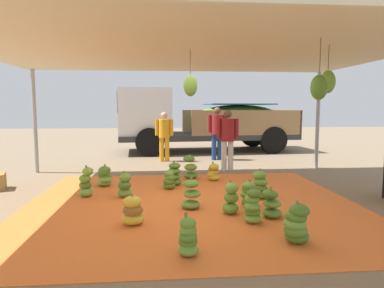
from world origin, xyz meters
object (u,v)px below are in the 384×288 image
at_px(banana_bunch_15, 253,207).
at_px(banana_bunch_2, 190,168).
at_px(banana_bunch_5, 174,175).
at_px(banana_bunch_13, 213,172).
at_px(banana_bunch_8, 272,205).
at_px(banana_bunch_7, 191,195).
at_px(banana_bunch_10, 133,211).
at_px(cargo_truck_main, 201,120).
at_px(banana_bunch_1, 86,183).
at_px(worker_0, 217,129).
at_px(banana_bunch_12, 249,195).
at_px(banana_bunch_11, 105,177).
at_px(banana_bunch_0, 188,237).
at_px(banana_bunch_3, 260,186).
at_px(banana_bunch_4, 296,225).
at_px(banana_bunch_6, 169,180).
at_px(worker_1, 228,135).
at_px(worker_2, 164,133).
at_px(banana_bunch_9, 125,186).
at_px(banana_bunch_14, 231,199).

bearing_deg(banana_bunch_15, banana_bunch_2, 101.59).
distance_m(banana_bunch_5, banana_bunch_13, 0.99).
relative_size(banana_bunch_8, banana_bunch_15, 0.85).
bearing_deg(banana_bunch_7, banana_bunch_5, 97.11).
distance_m(banana_bunch_10, banana_bunch_13, 3.29).
bearing_deg(cargo_truck_main, banana_bunch_13, -93.30).
height_order(banana_bunch_1, worker_0, worker_0).
relative_size(banana_bunch_12, cargo_truck_main, 0.07).
distance_m(banana_bunch_8, worker_0, 5.96).
bearing_deg(banana_bunch_11, banana_bunch_0, -66.95).
relative_size(banana_bunch_3, banana_bunch_8, 1.16).
bearing_deg(banana_bunch_8, banana_bunch_4, -91.23).
xyz_separation_m(banana_bunch_4, banana_bunch_15, (-0.34, 0.80, -0.00)).
relative_size(banana_bunch_5, banana_bunch_8, 1.11).
height_order(banana_bunch_6, worker_1, worker_1).
bearing_deg(banana_bunch_1, banana_bunch_6, 16.07).
bearing_deg(banana_bunch_0, worker_2, 91.84).
bearing_deg(banana_bunch_2, banana_bunch_12, -71.60).
bearing_deg(banana_bunch_4, banana_bunch_10, 156.97).
xyz_separation_m(banana_bunch_2, banana_bunch_8, (1.01, -2.96, -0.06)).
relative_size(banana_bunch_7, worker_1, 0.33).
distance_m(banana_bunch_0, banana_bunch_6, 3.22).
distance_m(banana_bunch_1, banana_bunch_9, 0.75).
distance_m(banana_bunch_6, worker_2, 3.84).
bearing_deg(banana_bunch_2, banana_bunch_7, -94.30).
relative_size(banana_bunch_7, worker_2, 0.35).
relative_size(banana_bunch_8, worker_0, 0.28).
bearing_deg(banana_bunch_8, banana_bunch_3, 82.73).
bearing_deg(cargo_truck_main, worker_0, -83.12).
height_order(worker_0, worker_2, worker_0).
bearing_deg(banana_bunch_6, banana_bunch_14, -61.51).
height_order(banana_bunch_8, banana_bunch_10, banana_bunch_8).
height_order(banana_bunch_4, worker_1, worker_1).
height_order(banana_bunch_1, cargo_truck_main, cargo_truck_main).
xyz_separation_m(banana_bunch_7, worker_2, (-0.42, 5.16, 0.68)).
xyz_separation_m(banana_bunch_10, worker_1, (2.19, 4.16, 0.75)).
distance_m(banana_bunch_3, worker_1, 3.02).
height_order(banana_bunch_7, banana_bunch_10, banana_bunch_7).
relative_size(worker_0, worker_2, 1.10).
distance_m(banana_bunch_10, banana_bunch_11, 2.62).
bearing_deg(banana_bunch_9, banana_bunch_1, 170.22).
relative_size(banana_bunch_0, worker_2, 0.32).
bearing_deg(banana_bunch_2, worker_1, 44.01).
xyz_separation_m(banana_bunch_13, worker_2, (-1.12, 3.02, 0.71)).
distance_m(banana_bunch_5, banana_bunch_11, 1.50).
height_order(banana_bunch_8, banana_bunch_9, banana_bunch_9).
height_order(banana_bunch_6, banana_bunch_10, banana_bunch_10).
bearing_deg(banana_bunch_1, banana_bunch_0, -57.76).
bearing_deg(banana_bunch_9, worker_0, 61.22).
relative_size(banana_bunch_13, banana_bunch_14, 0.81).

